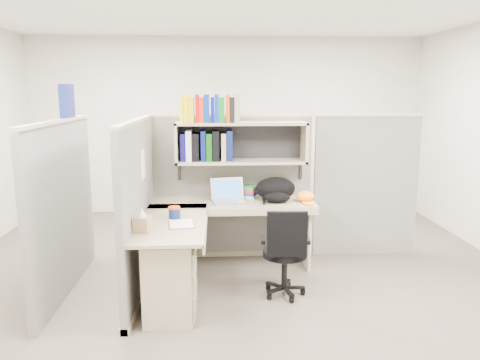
{
  "coord_description": "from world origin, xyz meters",
  "views": [
    {
      "loc": [
        -0.17,
        -4.29,
        1.88
      ],
      "look_at": [
        0.07,
        0.25,
        1.02
      ],
      "focal_mm": 35.0,
      "sensor_mm": 36.0,
      "label": 1
    }
  ],
  "objects": [
    {
      "name": "mouse",
      "position": [
        0.09,
        0.44,
        0.75
      ],
      "size": [
        0.11,
        0.09,
        0.04
      ],
      "primitive_type": "ellipsoid",
      "rotation": [
        0.0,
        0.0,
        0.31
      ],
      "color": "#91B2CE",
      "rests_on": "desk"
    },
    {
      "name": "loose_paper",
      "position": [
        -0.48,
        -0.29,
        0.73
      ],
      "size": [
        0.24,
        0.3,
        0.0
      ],
      "primitive_type": null,
      "rotation": [
        0.0,
        0.0,
        0.13
      ],
      "color": "white",
      "rests_on": "desk"
    },
    {
      "name": "laptop",
      "position": [
        -0.03,
        0.5,
        0.86
      ],
      "size": [
        0.41,
        0.41,
        0.25
      ],
      "primitive_type": null,
      "rotation": [
        0.0,
        0.0,
        0.18
      ],
      "color": "#A9A9AE",
      "rests_on": "desk"
    },
    {
      "name": "orange_cap",
      "position": [
        0.77,
        0.5,
        0.78
      ],
      "size": [
        0.22,
        0.25,
        0.11
      ],
      "primitive_type": null,
      "rotation": [
        0.0,
        0.0,
        0.12
      ],
      "color": "orange",
      "rests_on": "desk"
    },
    {
      "name": "paper_cup",
      "position": [
        0.03,
        0.71,
        0.77
      ],
      "size": [
        0.08,
        0.08,
        0.09
      ],
      "primitive_type": "cylinder",
      "rotation": [
        0.0,
        0.0,
        -0.31
      ],
      "color": "white",
      "rests_on": "desk"
    },
    {
      "name": "tissue_box",
      "position": [
        -0.79,
        -0.5,
        0.83
      ],
      "size": [
        0.15,
        0.15,
        0.2
      ],
      "primitive_type": null,
      "rotation": [
        0.0,
        0.0,
        -0.21
      ],
      "color": "tan",
      "rests_on": "desk"
    },
    {
      "name": "ground",
      "position": [
        0.0,
        0.0,
        0.0
      ],
      "size": [
        6.0,
        6.0,
        0.0
      ],
      "primitive_type": "plane",
      "color": "#3A362D",
      "rests_on": "ground"
    },
    {
      "name": "task_chair",
      "position": [
        0.45,
        -0.25,
        0.3
      ],
      "size": [
        0.45,
        0.42,
        0.86
      ],
      "color": "black",
      "rests_on": "ground"
    },
    {
      "name": "backpack",
      "position": [
        0.46,
        0.53,
        0.86
      ],
      "size": [
        0.51,
        0.46,
        0.25
      ],
      "primitive_type": null,
      "rotation": [
        0.0,
        0.0,
        -0.36
      ],
      "color": "black",
      "rests_on": "desk"
    },
    {
      "name": "room_shell",
      "position": [
        0.0,
        0.0,
        1.62
      ],
      "size": [
        6.0,
        6.0,
        6.0
      ],
      "color": "#B2ABA0",
      "rests_on": "ground"
    },
    {
      "name": "snack_canister",
      "position": [
        -0.56,
        -0.09,
        0.79
      ],
      "size": [
        0.11,
        0.11,
        0.11
      ],
      "color": "#0E1D53",
      "rests_on": "desk"
    },
    {
      "name": "book_stack",
      "position": [
        0.19,
        0.78,
        0.79
      ],
      "size": [
        0.26,
        0.3,
        0.12
      ],
      "primitive_type": null,
      "rotation": [
        0.0,
        0.0,
        -0.38
      ],
      "color": "slate",
      "rests_on": "desk"
    },
    {
      "name": "desk",
      "position": [
        -0.41,
        -0.29,
        0.44
      ],
      "size": [
        1.74,
        1.75,
        0.73
      ],
      "color": "tan",
      "rests_on": "ground"
    },
    {
      "name": "cubicle",
      "position": [
        -0.37,
        0.45,
        0.91
      ],
      "size": [
        3.79,
        1.84,
        1.95
      ],
      "color": "slate",
      "rests_on": "ground"
    }
  ]
}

